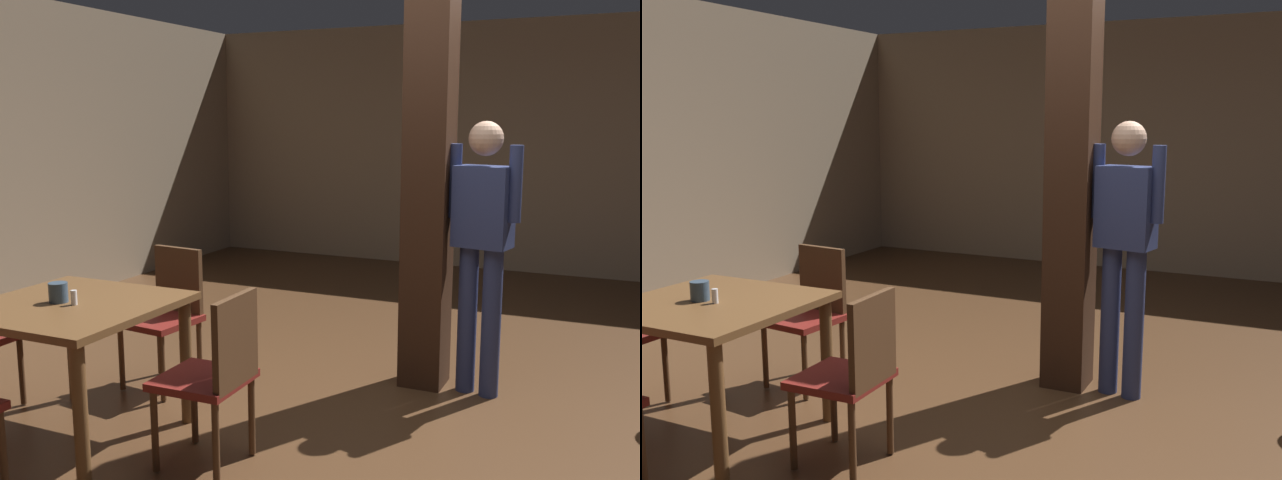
{
  "view_description": "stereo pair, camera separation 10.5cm",
  "coord_description": "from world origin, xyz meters",
  "views": [
    {
      "loc": [
        1.09,
        -3.74,
        1.74
      ],
      "look_at": [
        -0.69,
        0.2,
        1.0
      ],
      "focal_mm": 40.0,
      "sensor_mm": 36.0,
      "label": 1
    },
    {
      "loc": [
        1.19,
        -3.7,
        1.74
      ],
      "look_at": [
        -0.69,
        0.2,
        1.0
      ],
      "focal_mm": 40.0,
      "sensor_mm": 36.0,
      "label": 2
    }
  ],
  "objects": [
    {
      "name": "ground_plane",
      "position": [
        0.0,
        0.0,
        0.0
      ],
      "size": [
        10.8,
        10.8,
        0.0
      ],
      "primitive_type": "plane",
      "color": "#4C301C"
    },
    {
      "name": "salt_shaker",
      "position": [
        -1.59,
        -0.96,
        0.81
      ],
      "size": [
        0.03,
        0.03,
        0.08
      ],
      "primitive_type": "cylinder",
      "color": "silver",
      "rests_on": "dining_table"
    },
    {
      "name": "chair_north",
      "position": [
        -1.66,
        -0.06,
        0.51
      ],
      "size": [
        0.46,
        0.46,
        0.89
      ],
      "color": "maroon",
      "rests_on": "ground_plane"
    },
    {
      "name": "dining_table",
      "position": [
        -1.63,
        -0.93,
        0.64
      ],
      "size": [
        0.99,
        0.99,
        0.77
      ],
      "color": "brown",
      "rests_on": "ground_plane"
    },
    {
      "name": "napkin_cup",
      "position": [
        -1.7,
        -0.95,
        0.82
      ],
      "size": [
        0.1,
        0.1,
        0.11
      ],
      "primitive_type": "cylinder",
      "color": "#33475B",
      "rests_on": "dining_table"
    },
    {
      "name": "chair_east",
      "position": [
        -0.76,
        -0.9,
        0.51
      ],
      "size": [
        0.43,
        0.43,
        0.89
      ],
      "color": "maroon",
      "rests_on": "ground_plane"
    },
    {
      "name": "standing_person",
      "position": [
        0.22,
        0.62,
        1.0
      ],
      "size": [
        0.47,
        0.26,
        1.72
      ],
      "color": "navy",
      "rests_on": "ground_plane"
    },
    {
      "name": "pillar",
      "position": [
        -0.13,
        0.65,
        1.4
      ],
      "size": [
        0.28,
        0.28,
        2.8
      ],
      "primitive_type": "cube",
      "color": "#382114",
      "rests_on": "ground_plane"
    },
    {
      "name": "wall_back",
      "position": [
        0.0,
        4.5,
        1.4
      ],
      "size": [
        8.0,
        0.1,
        2.8
      ],
      "primitive_type": "cube",
      "color": "gray",
      "rests_on": "ground_plane"
    }
  ]
}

